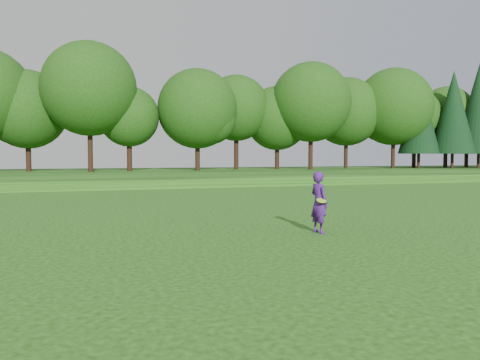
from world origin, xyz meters
name	(u,v)px	position (x,y,z in m)	size (l,w,h in m)	color
ground	(201,245)	(0.00, 0.00, 0.00)	(140.00, 140.00, 0.00)	#143F0C
berm	(115,176)	(0.00, 34.00, 0.30)	(130.00, 30.00, 0.60)	#143F0C
walking_path	(128,189)	(0.00, 20.00, 0.02)	(130.00, 1.60, 0.04)	gray
treeline	(112,96)	(0.00, 38.00, 8.10)	(104.00, 7.00, 15.00)	#1B400E
woman	(319,202)	(3.55, 0.67, 0.86)	(0.52, 0.73, 1.72)	#441870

